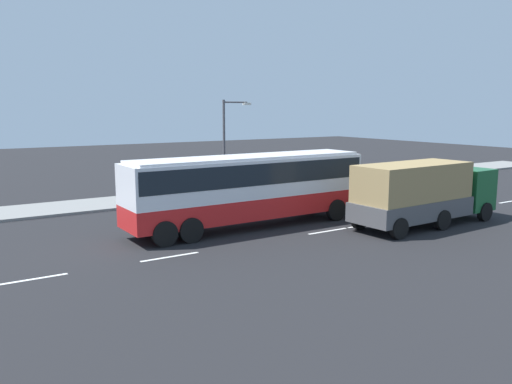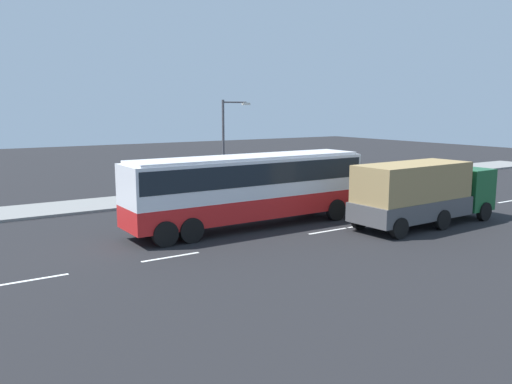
% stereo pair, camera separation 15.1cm
% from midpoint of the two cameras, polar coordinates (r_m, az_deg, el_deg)
% --- Properties ---
extents(ground_plane, '(120.00, 120.00, 0.00)m').
position_cam_midpoint_polar(ground_plane, '(25.15, -3.33, -4.00)').
color(ground_plane, black).
extents(sidewalk_curb, '(80.00, 4.00, 0.15)m').
position_cam_midpoint_polar(sidewalk_curb, '(33.34, -11.22, -0.77)').
color(sidewalk_curb, gray).
rests_on(sidewalk_curb, ground_plane).
extents(lane_centreline, '(41.96, 0.16, 0.01)m').
position_cam_midpoint_polar(lane_centreline, '(25.56, 9.57, -3.89)').
color(lane_centreline, white).
rests_on(lane_centreline, ground_plane).
extents(coach_bus, '(12.25, 2.77, 3.46)m').
position_cam_midpoint_polar(coach_bus, '(25.07, -0.92, 0.97)').
color(coach_bus, red).
rests_on(coach_bus, ground_plane).
extents(cargo_truck, '(8.44, 2.93, 3.10)m').
position_cam_midpoint_polar(cargo_truck, '(26.81, 17.58, 0.07)').
color(cargo_truck, '#19592D').
rests_on(cargo_truck, ground_plane).
extents(pedestrian_near_curb, '(0.32, 0.32, 1.74)m').
position_cam_midpoint_polar(pedestrian_near_curb, '(31.84, -11.70, 0.73)').
color(pedestrian_near_curb, '#38334C').
rests_on(pedestrian_near_curb, sidewalk_curb).
extents(pedestrian_at_crossing, '(0.32, 0.32, 1.54)m').
position_cam_midpoint_polar(pedestrian_at_crossing, '(33.92, -6.65, 1.15)').
color(pedestrian_at_crossing, brown).
rests_on(pedestrian_at_crossing, sidewalk_curb).
extents(street_lamp, '(2.03, 0.24, 6.07)m').
position_cam_midpoint_polar(street_lamp, '(33.20, -3.34, 5.68)').
color(street_lamp, '#47474C').
rests_on(street_lamp, sidewalk_curb).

